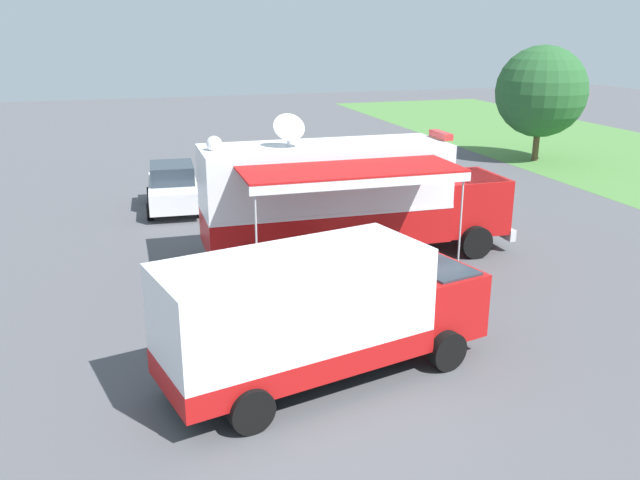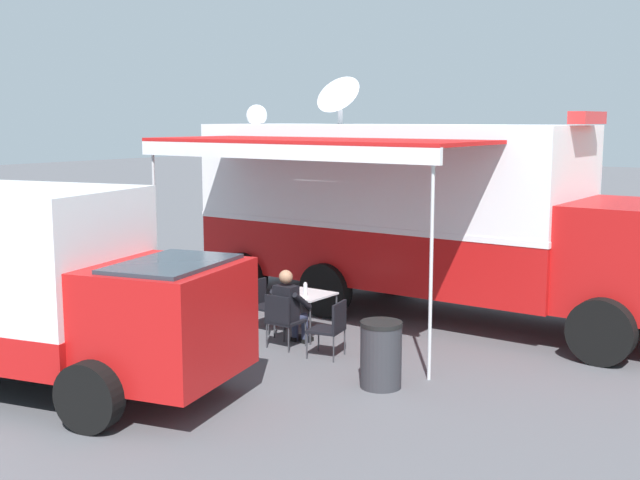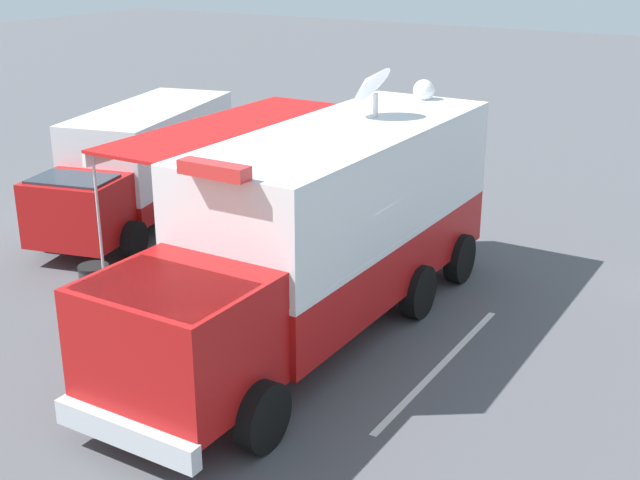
{
  "view_description": "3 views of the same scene",
  "coord_description": "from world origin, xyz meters",
  "views": [
    {
      "loc": [
        18.45,
        -5.73,
        6.82
      ],
      "look_at": [
        2.33,
        -0.85,
        1.39
      ],
      "focal_mm": 37.57,
      "sensor_mm": 36.0,
      "label": 1
    },
    {
      "loc": [
        13.03,
        7.7,
        3.6
      ],
      "look_at": [
        1.75,
        -0.32,
        1.51
      ],
      "focal_mm": 45.01,
      "sensor_mm": 36.0,
      "label": 2
    },
    {
      "loc": [
        -6.98,
        12.64,
        6.69
      ],
      "look_at": [
        0.41,
        0.2,
        1.42
      ],
      "focal_mm": 47.48,
      "sensor_mm": 36.0,
      "label": 3
    }
  ],
  "objects": [
    {
      "name": "folding_chair_at_table",
      "position": [
        3.35,
        0.09,
        0.51
      ],
      "size": [
        0.48,
        0.48,
        0.87
      ],
      "color": "black",
      "rests_on": "ground"
    },
    {
      "name": "water_bottle",
      "position": [
        2.68,
        0.05,
        0.83
      ],
      "size": [
        0.07,
        0.07,
        0.22
      ],
      "color": "silver",
      "rests_on": "folding_table"
    },
    {
      "name": "folding_chair_spare_by_truck",
      "position": [
        3.29,
        1.0,
        0.51
      ],
      "size": [
        0.57,
        0.57,
        0.87
      ],
      "color": "black",
      "rests_on": "ground"
    },
    {
      "name": "folding_table",
      "position": [
        2.55,
        -0.04,
        0.67
      ],
      "size": [
        0.81,
        0.81,
        0.73
      ],
      "color": "silver",
      "rests_on": "ground"
    },
    {
      "name": "support_truck",
      "position": [
        6.89,
        -2.27,
        1.39
      ],
      "size": [
        3.59,
        7.09,
        2.7
      ],
      "color": "white",
      "rests_on": "ground"
    },
    {
      "name": "tree_far_left",
      "position": [
        -11.64,
        15.21,
        3.56
      ],
      "size": [
        4.62,
        4.62,
        5.88
      ],
      "color": "brown",
      "rests_on": "ground"
    },
    {
      "name": "car_behind_truck",
      "position": [
        -7.15,
        -3.88,
        0.88
      ],
      "size": [
        4.3,
        2.2,
        1.76
      ],
      "color": "silver",
      "rests_on": "ground"
    },
    {
      "name": "folding_chair_beside_table",
      "position": [
        2.65,
        -0.89,
        0.51
      ],
      "size": [
        0.48,
        0.48,
        0.87
      ],
      "color": "black",
      "rests_on": "ground"
    },
    {
      "name": "seated_responder",
      "position": [
        3.16,
        0.09,
        0.65
      ],
      "size": [
        0.66,
        0.55,
        1.25
      ],
      "color": "black",
      "rests_on": "ground"
    },
    {
      "name": "command_truck",
      "position": [
        0.04,
        0.75,
        1.94
      ],
      "size": [
        4.9,
        9.51,
        4.53
      ],
      "color": "#B71414",
      "rests_on": "ground"
    },
    {
      "name": "trash_bin",
      "position": [
        4.03,
        2.32,
        0.46
      ],
      "size": [
        0.57,
        0.57,
        0.91
      ],
      "color": "#2D2D33",
      "rests_on": "ground"
    },
    {
      "name": "ground_plane",
      "position": [
        0.0,
        0.0,
        0.0
      ],
      "size": [
        100.0,
        100.0,
        0.0
      ],
      "primitive_type": "plane",
      "color": "#515156"
    },
    {
      "name": "lot_stripe",
      "position": [
        -2.39,
        1.02,
        0.0
      ],
      "size": [
        0.16,
        4.8,
        0.01
      ],
      "primitive_type": "cube",
      "rotation": [
        0.0,
        0.0,
        -0.01
      ],
      "color": "silver",
      "rests_on": "ground"
    }
  ]
}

